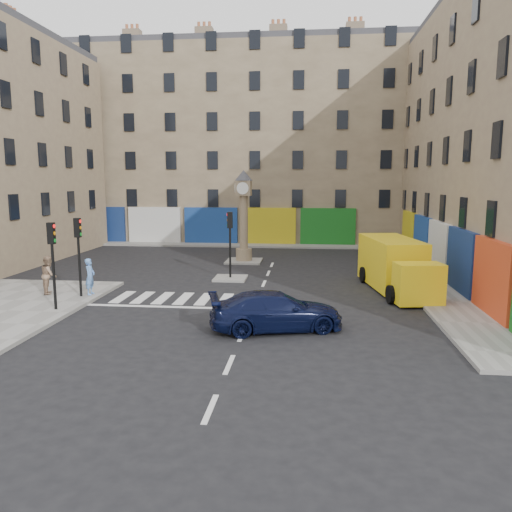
% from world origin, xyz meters
% --- Properties ---
extents(ground, '(120.00, 120.00, 0.00)m').
position_xyz_m(ground, '(0.00, 0.00, 0.00)').
color(ground, black).
rests_on(ground, ground).
extents(sidewalk_right, '(2.60, 30.00, 0.15)m').
position_xyz_m(sidewalk_right, '(8.70, 10.00, 0.07)').
color(sidewalk_right, gray).
rests_on(sidewalk_right, ground).
extents(sidewalk_far, '(32.00, 2.40, 0.15)m').
position_xyz_m(sidewalk_far, '(-4.00, 22.20, 0.07)').
color(sidewalk_far, gray).
rests_on(sidewalk_far, ground).
extents(island_near, '(1.80, 1.80, 0.12)m').
position_xyz_m(island_near, '(-2.00, 8.00, 0.06)').
color(island_near, gray).
rests_on(island_near, ground).
extents(island_far, '(2.40, 2.40, 0.12)m').
position_xyz_m(island_far, '(-2.00, 14.00, 0.06)').
color(island_far, gray).
rests_on(island_far, ground).
extents(building_far, '(32.00, 10.00, 17.00)m').
position_xyz_m(building_far, '(-4.00, 28.00, 8.50)').
color(building_far, gray).
rests_on(building_far, ground).
extents(traffic_light_left_near, '(0.28, 0.22, 3.70)m').
position_xyz_m(traffic_light_left_near, '(-8.30, 0.20, 2.62)').
color(traffic_light_left_near, black).
rests_on(traffic_light_left_near, sidewalk_left).
extents(traffic_light_left_far, '(0.28, 0.22, 3.70)m').
position_xyz_m(traffic_light_left_far, '(-8.30, 2.60, 2.62)').
color(traffic_light_left_far, black).
rests_on(traffic_light_left_far, sidewalk_left).
extents(traffic_light_island, '(0.28, 0.22, 3.70)m').
position_xyz_m(traffic_light_island, '(-2.00, 8.00, 2.59)').
color(traffic_light_island, black).
rests_on(traffic_light_island, island_near).
extents(clock_pillar, '(1.20, 1.20, 6.10)m').
position_xyz_m(clock_pillar, '(-2.00, 14.00, 3.55)').
color(clock_pillar, '#938060').
rests_on(clock_pillar, island_far).
extents(navy_sedan, '(5.37, 3.29, 1.45)m').
position_xyz_m(navy_sedan, '(1.20, -1.25, 0.73)').
color(navy_sedan, black).
rests_on(navy_sedan, ground).
extents(yellow_van, '(3.26, 7.35, 2.59)m').
position_xyz_m(yellow_van, '(6.79, 6.08, 1.29)').
color(yellow_van, yellow).
rests_on(yellow_van, ground).
extents(pedestrian_blue, '(0.43, 0.65, 1.74)m').
position_xyz_m(pedestrian_blue, '(-8.00, 3.00, 1.02)').
color(pedestrian_blue, '#6091DB').
rests_on(pedestrian_blue, sidewalk_left).
extents(pedestrian_tan, '(0.98, 1.09, 1.84)m').
position_xyz_m(pedestrian_tan, '(-10.05, 2.98, 1.07)').
color(pedestrian_tan, '#9B7A5F').
rests_on(pedestrian_tan, sidewalk_left).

